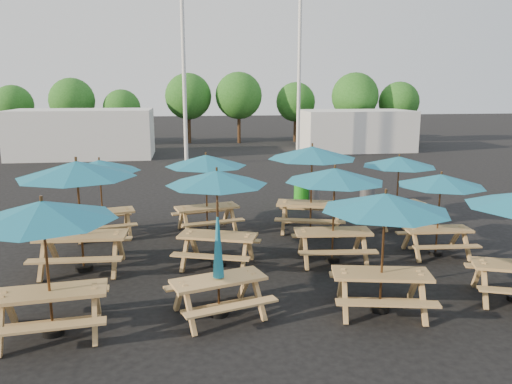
{
  "coord_description": "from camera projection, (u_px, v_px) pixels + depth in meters",
  "views": [
    {
      "loc": [
        -1.96,
        -12.56,
        4.11
      ],
      "look_at": [
        0.0,
        1.5,
        1.1
      ],
      "focal_mm": 35.0,
      "sensor_mm": 36.0,
      "label": 1
    }
  ],
  "objects": [
    {
      "name": "ground",
      "position": [
        264.0,
        244.0,
        13.28
      ],
      "size": [
        120.0,
        120.0,
        0.0
      ],
      "primitive_type": "plane",
      "color": "black",
      "rests_on": "ground"
    },
    {
      "name": "picnic_unit_0",
      "position": [
        43.0,
        217.0,
        8.02
      ],
      "size": [
        2.64,
        2.64,
        2.34
      ],
      "rotation": [
        0.0,
        0.0,
        0.11
      ],
      "color": "tan",
      "rests_on": "ground"
    },
    {
      "name": "picnic_unit_1",
      "position": [
        77.0,
        174.0,
        10.93
      ],
      "size": [
        2.69,
        2.69,
        2.54
      ],
      "rotation": [
        0.0,
        0.0,
        -0.04
      ],
      "color": "tan",
      "rests_on": "ground"
    },
    {
      "name": "picnic_unit_2",
      "position": [
        100.0,
        169.0,
        13.58
      ],
      "size": [
        2.67,
        2.67,
        2.17
      ],
      "rotation": [
        0.0,
        0.0,
        0.23
      ],
      "color": "tan",
      "rests_on": "ground"
    },
    {
      "name": "picnic_unit_3",
      "position": [
        218.0,
        270.0,
        8.96
      ],
      "size": [
        2.05,
        1.9,
        2.15
      ],
      "rotation": [
        0.0,
        0.0,
        0.3
      ],
      "color": "tan",
      "rests_on": "ground"
    },
    {
      "name": "picnic_unit_4",
      "position": [
        217.0,
        182.0,
        11.26
      ],
      "size": [
        2.94,
        2.94,
        2.27
      ],
      "rotation": [
        0.0,
        0.0,
        -0.33
      ],
      "color": "tan",
      "rests_on": "ground"
    },
    {
      "name": "picnic_unit_5",
      "position": [
        206.0,
        164.0,
        14.0
      ],
      "size": [
        2.78,
        2.78,
        2.25
      ],
      "rotation": [
        0.0,
        0.0,
        0.24
      ],
      "color": "tan",
      "rests_on": "ground"
    },
    {
      "name": "picnic_unit_6",
      "position": [
        385.0,
        207.0,
        8.91
      ],
      "size": [
        2.73,
        2.73,
        2.27
      ],
      "rotation": [
        0.0,
        0.0,
        -0.2
      ],
      "color": "tan",
      "rests_on": "ground"
    },
    {
      "name": "picnic_unit_7",
      "position": [
        335.0,
        179.0,
        11.56
      ],
      "size": [
        2.51,
        2.51,
        2.29
      ],
      "rotation": [
        0.0,
        0.0,
        -0.08
      ],
      "color": "tan",
      "rests_on": "ground"
    },
    {
      "name": "picnic_unit_8",
      "position": [
        312.0,
        156.0,
        14.08
      ],
      "size": [
        3.13,
        3.13,
        2.48
      ],
      "rotation": [
        0.0,
        0.0,
        -0.28
      ],
      "color": "tan",
      "rests_on": "ground"
    },
    {
      "name": "picnic_unit_10",
      "position": [
        441.0,
        184.0,
        12.05
      ],
      "size": [
        2.23,
        2.23,
        2.06
      ],
      "rotation": [
        0.0,
        0.0,
        -0.07
      ],
      "color": "tan",
      "rests_on": "ground"
    },
    {
      "name": "picnic_unit_11",
      "position": [
        399.0,
        165.0,
        14.65
      ],
      "size": [
        2.47,
        2.47,
        2.12
      ],
      "rotation": [
        0.0,
        0.0,
        0.15
      ],
      "color": "tan",
      "rests_on": "ground"
    },
    {
      "name": "waste_bin_0",
      "position": [
        304.0,
        194.0,
        17.54
      ],
      "size": [
        0.52,
        0.52,
        0.84
      ],
      "primitive_type": "cylinder",
      "color": "#1F911A",
      "rests_on": "ground"
    },
    {
      "name": "waste_bin_1",
      "position": [
        301.0,
        195.0,
        17.29
      ],
      "size": [
        0.52,
        0.52,
        0.84
      ],
      "primitive_type": "cylinder",
      "color": "#1F911A",
      "rests_on": "ground"
    },
    {
      "name": "waste_bin_2",
      "position": [
        312.0,
        194.0,
        17.41
      ],
      "size": [
        0.52,
        0.52,
        0.84
      ],
      "primitive_type": "cylinder",
      "color": "gray",
      "rests_on": "ground"
    },
    {
      "name": "waste_bin_3",
      "position": [
        367.0,
        192.0,
        17.76
      ],
      "size": [
        0.52,
        0.52,
        0.84
      ],
      "primitive_type": "cylinder",
      "color": "gray",
      "rests_on": "ground"
    },
    {
      "name": "mast_0",
      "position": [
        183.0,
        49.0,
        25.34
      ],
      "size": [
        0.2,
        0.2,
        12.0
      ],
      "primitive_type": "cylinder",
      "color": "silver",
      "rests_on": "ground"
    },
    {
      "name": "mast_1",
      "position": [
        299.0,
        52.0,
        28.15
      ],
      "size": [
        0.2,
        0.2,
        12.0
      ],
      "primitive_type": "cylinder",
      "color": "silver",
      "rests_on": "ground"
    },
    {
      "name": "event_tent_0",
      "position": [
        83.0,
        133.0,
        29.36
      ],
      "size": [
        8.0,
        4.0,
        2.8
      ],
      "primitive_type": "cube",
      "color": "silver",
      "rests_on": "ground"
    },
    {
      "name": "event_tent_1",
      "position": [
        355.0,
        130.0,
        32.64
      ],
      "size": [
        7.0,
        4.0,
        2.6
      ],
      "primitive_type": "cube",
      "color": "silver",
      "rests_on": "ground"
    },
    {
      "name": "tree_0",
      "position": [
        13.0,
        105.0,
        35.26
      ],
      "size": [
        2.8,
        2.8,
        4.24
      ],
      "color": "#382314",
      "rests_on": "ground"
    },
    {
      "name": "tree_1",
      "position": [
        72.0,
        101.0,
        34.48
      ],
      "size": [
        3.11,
        3.11,
        4.72
      ],
      "color": "#382314",
      "rests_on": "ground"
    },
    {
      "name": "tree_2",
      "position": [
        122.0,
        108.0,
        34.8
      ],
      "size": [
        2.59,
        2.59,
        3.93
      ],
      "color": "#382314",
      "rests_on": "ground"
    },
    {
      "name": "tree_3",
      "position": [
        188.0,
        96.0,
        36.29
      ],
      "size": [
        3.36,
        3.36,
        5.09
      ],
      "color": "#382314",
      "rests_on": "ground"
    },
    {
      "name": "tree_4",
      "position": [
        239.0,
        96.0,
        36.33
      ],
      "size": [
        3.41,
        3.41,
        5.17
      ],
      "color": "#382314",
      "rests_on": "ground"
    },
    {
      "name": "tree_5",
      "position": [
        296.0,
        102.0,
        37.42
      ],
      "size": [
        2.94,
        2.94,
        4.45
      ],
      "color": "#382314",
      "rests_on": "ground"
    },
    {
      "name": "tree_6",
      "position": [
        355.0,
        96.0,
        36.14
      ],
      "size": [
        3.38,
        3.38,
        5.13
      ],
      "color": "#382314",
      "rests_on": "ground"
    },
    {
      "name": "tree_7",
      "position": [
        399.0,
        102.0,
        36.71
      ],
      "size": [
        2.95,
        2.95,
        4.48
      ],
      "color": "#382314",
      "rests_on": "ground"
    }
  ]
}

